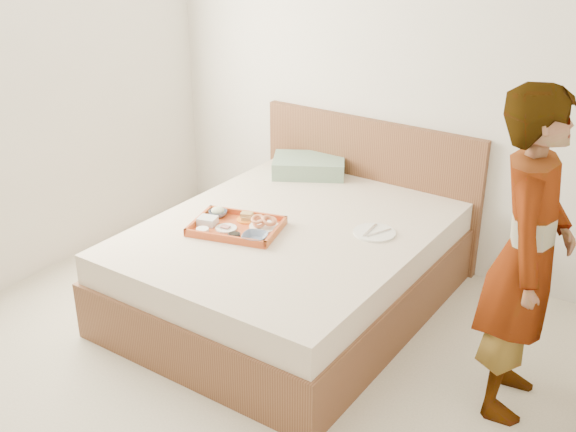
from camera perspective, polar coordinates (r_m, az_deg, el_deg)
The scene contains 16 objects.
ground at distance 3.75m, azimuth -7.18°, elevation -14.12°, with size 3.50×4.00×0.01m, color beige.
wall_back at distance 4.72m, azimuth 8.40°, elevation 11.66°, with size 3.50×0.01×2.60m, color silver.
bed at distance 4.32m, azimuth 0.20°, elevation -4.03°, with size 1.65×2.00×0.53m, color brown.
headboard at distance 4.99m, azimuth 6.49°, elevation 2.53°, with size 1.65×0.06×0.95m, color brown.
pillow at distance 4.99m, azimuth 1.70°, elevation 4.08°, with size 0.50×0.34×0.12m, color gray.
tray at distance 4.16m, azimuth -4.19°, elevation -0.83°, with size 0.51×0.37×0.05m, color #C86327.
prawn_plate at distance 4.16m, azimuth -1.95°, elevation -0.86°, with size 0.18×0.18×0.01m, color white.
navy_bowl_big at distance 4.01m, azimuth -2.69°, elevation -1.72°, with size 0.14×0.14×0.04m, color #162642.
sauce_dish at distance 4.03m, azimuth -4.38°, elevation -1.63°, with size 0.07×0.07×0.03m, color black.
meat_plate at distance 4.15m, azimuth -5.03°, elevation -0.99°, with size 0.13×0.13×0.01m, color white.
bread_plate at distance 4.25m, azimuth -3.35°, elevation -0.29°, with size 0.12×0.12×0.01m, color orange.
salad_bowl at distance 4.32m, azimuth -5.70°, elevation 0.21°, with size 0.11×0.11×0.04m, color #162642.
plastic_tub at distance 4.21m, azimuth -6.53°, elevation -0.39°, with size 0.11×0.09×0.05m, color silver.
cheese_round at distance 4.12m, azimuth -6.94°, elevation -1.17°, with size 0.07×0.07×0.03m, color white.
dinner_plate at distance 4.14m, azimuth 7.01°, elevation -1.35°, with size 0.25×0.25×0.01m, color white.
person at distance 3.43m, azimuth 18.79°, elevation -3.15°, with size 0.59×0.39×1.63m, color beige.
Camera 1 is at (2.02, -2.14, 2.34)m, focal length 43.92 mm.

